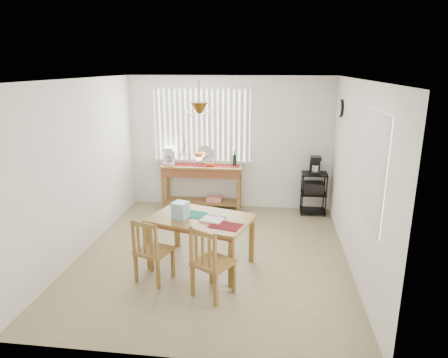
# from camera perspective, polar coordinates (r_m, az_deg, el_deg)

# --- Properties ---
(ground) EXTENTS (4.00, 4.50, 0.01)m
(ground) POSITION_cam_1_polar(r_m,az_deg,el_deg) (6.19, -1.58, -10.81)
(ground) COLOR #998F68
(room_shell) EXTENTS (4.20, 4.70, 2.70)m
(room_shell) POSITION_cam_1_polar(r_m,az_deg,el_deg) (5.65, -1.66, 4.82)
(room_shell) COLOR white
(room_shell) RESTS_ON ground
(sideboard) EXTENTS (1.59, 0.45, 0.89)m
(sideboard) POSITION_cam_1_polar(r_m,az_deg,el_deg) (7.88, -3.14, 0.39)
(sideboard) COLOR olive
(sideboard) RESTS_ON ground
(sideboard_items) EXTENTS (1.51, 0.38, 0.69)m
(sideboard_items) POSITION_cam_1_polar(r_m,az_deg,el_deg) (7.86, -5.12, 3.06)
(sideboard_items) COLOR maroon
(sideboard_items) RESTS_ON sideboard
(wire_cart) EXTENTS (0.48, 0.38, 0.81)m
(wire_cart) POSITION_cam_1_polar(r_m,az_deg,el_deg) (7.85, 12.69, -1.46)
(wire_cart) COLOR black
(wire_cart) RESTS_ON ground
(cart_items) EXTENTS (0.19, 0.23, 0.33)m
(cart_items) POSITION_cam_1_polar(r_m,az_deg,el_deg) (7.73, 12.89, 1.94)
(cart_items) COLOR black
(cart_items) RESTS_ON wire_cart
(dining_table) EXTENTS (1.56, 1.24, 0.73)m
(dining_table) POSITION_cam_1_polar(r_m,az_deg,el_deg) (5.64, -3.27, -6.27)
(dining_table) COLOR olive
(dining_table) RESTS_ON ground
(table_items) EXTENTS (1.03, 0.77, 0.23)m
(table_items) POSITION_cam_1_polar(r_m,az_deg,el_deg) (5.54, -5.09, -4.82)
(table_items) COLOR #157960
(table_items) RESTS_ON dining_table
(chair_left) EXTENTS (0.52, 0.52, 0.88)m
(chair_left) POSITION_cam_1_polar(r_m,az_deg,el_deg) (5.40, -10.24, -10.08)
(chair_left) COLOR olive
(chair_left) RESTS_ON ground
(chair_right) EXTENTS (0.59, 0.59, 0.93)m
(chair_right) POSITION_cam_1_polar(r_m,az_deg,el_deg) (4.98, -1.85, -11.88)
(chair_right) COLOR olive
(chair_right) RESTS_ON ground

